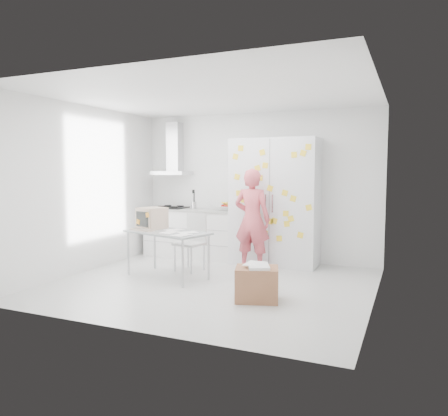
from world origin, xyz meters
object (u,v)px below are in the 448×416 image
at_px(chair, 192,239).
at_px(cardboard_box, 257,283).
at_px(person, 252,220).
at_px(desk, 157,224).

relative_size(chair, cardboard_box, 1.46).
relative_size(person, chair, 1.81).
xyz_separation_m(desk, chair, (0.37, 0.48, -0.28)).
bearing_deg(chair, desk, -116.41).
bearing_deg(person, cardboard_box, 113.75).
distance_m(chair, cardboard_box, 1.97).
distance_m(person, desk, 1.55).
bearing_deg(cardboard_box, person, 111.78).
bearing_deg(cardboard_box, desk, 159.68).
distance_m(desk, cardboard_box, 2.12).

